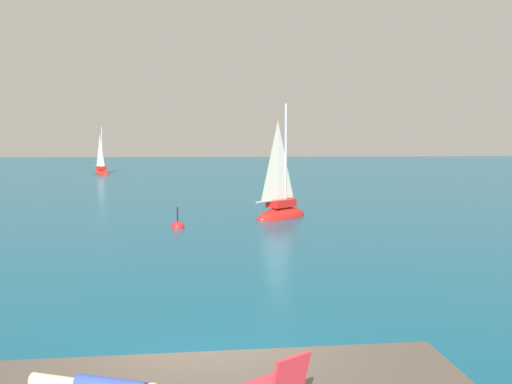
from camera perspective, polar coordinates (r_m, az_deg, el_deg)
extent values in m
ellipsoid|color=red|center=(27.10, 2.43, -2.50)|extent=(2.91, 2.75, 1.03)
cube|color=red|center=(27.01, 2.44, -1.07)|extent=(1.45, 1.40, 0.34)
cylinder|color=#B7B7BC|center=(27.04, 2.86, 3.53)|extent=(0.11, 0.11, 4.66)
cylinder|color=#B2B2B7|center=(26.52, 1.47, -0.85)|extent=(1.46, 1.30, 0.09)
pyramid|color=silver|center=(26.66, 2.10, 3.10)|extent=(1.15, 1.03, 3.54)
ellipsoid|color=red|center=(55.92, -14.57, 1.68)|extent=(2.12, 2.48, 0.84)
cube|color=red|center=(55.89, -14.58, 2.25)|extent=(1.11, 1.21, 0.28)
cylinder|color=#B7B7BC|center=(55.60, -14.53, 4.07)|extent=(0.09, 0.09, 3.83)
cylinder|color=#B2B2B7|center=(56.37, -14.81, 2.41)|extent=(0.96, 1.28, 0.07)
pyramid|color=white|center=(55.99, -14.71, 3.92)|extent=(0.76, 1.02, 2.91)
cylinder|color=beige|center=(8.08, -18.56, -16.95)|extent=(0.72, 0.40, 0.18)
cube|color=#E03342|center=(6.71, 3.33, -17.04)|extent=(0.47, 0.41, 0.45)
sphere|color=red|center=(24.52, -7.52, -3.44)|extent=(0.56, 0.56, 0.56)
cylinder|color=black|center=(24.44, -7.54, -2.17)|extent=(0.06, 0.06, 0.60)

